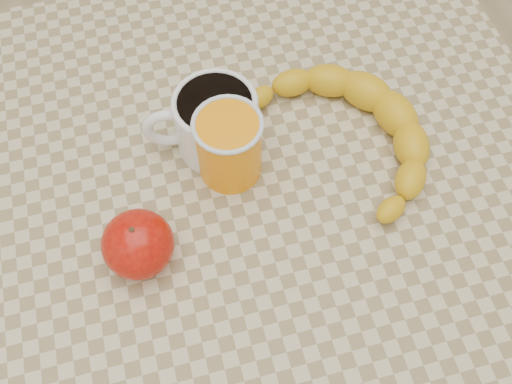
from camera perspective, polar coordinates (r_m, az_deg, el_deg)
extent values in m
plane|color=tan|center=(1.38, 0.00, -15.85)|extent=(3.00, 3.00, 0.00)
cube|color=#C3B58A|center=(0.69, 0.00, -1.63)|extent=(0.80, 0.80, 0.04)
cube|color=olive|center=(0.73, 0.00, -3.44)|extent=(0.74, 0.74, 0.06)
cylinder|color=olive|center=(1.21, -20.72, 0.56)|extent=(0.05, 0.05, 0.71)
cylinder|color=olive|center=(1.26, 11.35, 7.84)|extent=(0.05, 0.05, 0.71)
cylinder|color=white|center=(0.68, -3.96, 6.84)|extent=(0.11, 0.11, 0.08)
cylinder|color=black|center=(0.65, -4.16, 8.75)|extent=(0.09, 0.09, 0.01)
torus|color=white|center=(0.65, -4.18, 8.94)|extent=(0.10, 0.10, 0.01)
torus|color=white|center=(0.68, -8.72, 6.33)|extent=(0.06, 0.02, 0.06)
cylinder|color=orange|center=(0.66, -2.70, 4.49)|extent=(0.07, 0.07, 0.09)
torus|color=silver|center=(0.62, -2.88, 6.82)|extent=(0.08, 0.08, 0.01)
ellipsoid|color=#910804|center=(0.62, -11.72, -5.12)|extent=(0.08, 0.08, 0.07)
cylinder|color=#382311|center=(0.59, -12.24, -3.92)|extent=(0.01, 0.01, 0.01)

